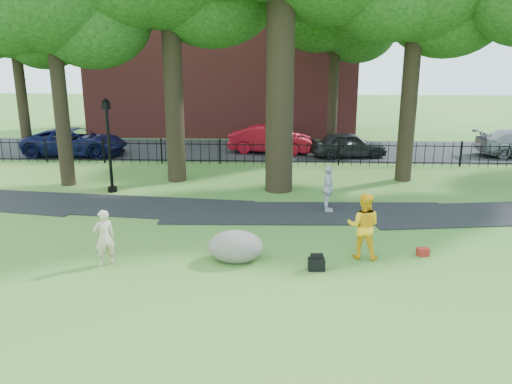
# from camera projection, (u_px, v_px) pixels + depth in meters

# --- Properties ---
(ground) EXTENTS (120.00, 120.00, 0.00)m
(ground) POSITION_uv_depth(u_px,v_px,m) (278.00, 256.00, 13.73)
(ground) COLOR #317127
(ground) RESTS_ON ground
(footpath) EXTENTS (36.07, 3.85, 0.03)m
(footpath) POSITION_uv_depth(u_px,v_px,m) (307.00, 213.00, 17.45)
(footpath) COLOR black
(footpath) RESTS_ON ground
(street) EXTENTS (80.00, 7.00, 0.02)m
(street) POSITION_uv_depth(u_px,v_px,m) (279.00, 150.00, 29.15)
(street) COLOR black
(street) RESTS_ON ground
(iron_fence) EXTENTS (44.00, 0.04, 1.20)m
(iron_fence) POSITION_uv_depth(u_px,v_px,m) (279.00, 153.00, 25.14)
(iron_fence) COLOR black
(iron_fence) RESTS_ON ground
(brick_building) EXTENTS (18.00, 8.00, 12.00)m
(brick_building) POSITION_uv_depth(u_px,v_px,m) (224.00, 46.00, 35.46)
(brick_building) COLOR maroon
(brick_building) RESTS_ON ground
(woman) EXTENTS (0.65, 0.62, 1.50)m
(woman) POSITION_uv_depth(u_px,v_px,m) (104.00, 237.00, 13.00)
(woman) COLOR #D0B48F
(woman) RESTS_ON ground
(man) EXTENTS (1.01, 0.87, 1.82)m
(man) POSITION_uv_depth(u_px,v_px,m) (363.00, 226.00, 13.41)
(man) COLOR #F9B015
(man) RESTS_ON ground
(pedestrian) EXTENTS (0.49, 1.00, 1.66)m
(pedestrian) POSITION_uv_depth(u_px,v_px,m) (328.00, 189.00, 17.43)
(pedestrian) COLOR silver
(pedestrian) RESTS_ON ground
(boulder) EXTENTS (1.51, 1.14, 0.87)m
(boulder) POSITION_uv_depth(u_px,v_px,m) (236.00, 245.00, 13.37)
(boulder) COLOR #696357
(boulder) RESTS_ON ground
(lamppost) EXTENTS (0.37, 0.37, 3.76)m
(lamppost) POSITION_uv_depth(u_px,v_px,m) (109.00, 147.00, 19.76)
(lamppost) COLOR black
(lamppost) RESTS_ON ground
(backpack) EXTENTS (0.44, 0.29, 0.32)m
(backpack) POSITION_uv_depth(u_px,v_px,m) (316.00, 264.00, 12.80)
(backpack) COLOR black
(backpack) RESTS_ON ground
(red_bag) EXTENTS (0.34, 0.24, 0.22)m
(red_bag) POSITION_uv_depth(u_px,v_px,m) (423.00, 252.00, 13.74)
(red_bag) COLOR maroon
(red_bag) RESTS_ON ground
(red_sedan) EXTENTS (4.83, 2.20, 1.54)m
(red_sedan) POSITION_uv_depth(u_px,v_px,m) (271.00, 140.00, 28.16)
(red_sedan) COLOR maroon
(red_sedan) RESTS_ON ground
(navy_van) EXTENTS (5.52, 2.57, 1.53)m
(navy_van) POSITION_uv_depth(u_px,v_px,m) (76.00, 142.00, 27.43)
(navy_van) COLOR #0B0F38
(navy_van) RESTS_ON ground
(grey_car) EXTENTS (4.26, 2.25, 1.38)m
(grey_car) POSITION_uv_depth(u_px,v_px,m) (349.00, 145.00, 27.01)
(grey_car) COLOR black
(grey_car) RESTS_ON ground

